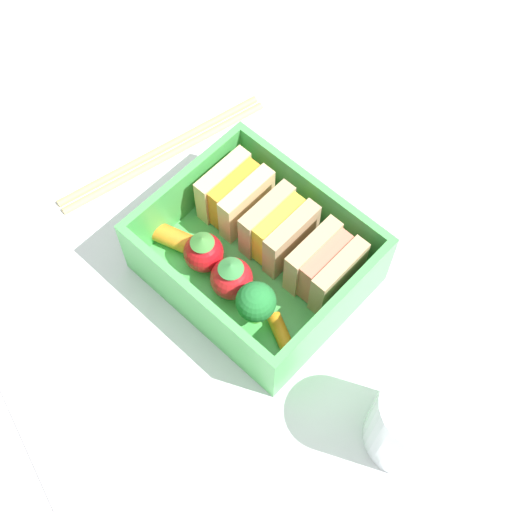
{
  "coord_description": "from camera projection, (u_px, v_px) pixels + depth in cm",
  "views": [
    {
      "loc": [
        17.24,
        -18.45,
        49.58
      ],
      "look_at": [
        0.0,
        0.0,
        2.7
      ],
      "focal_mm": 50.0,
      "sensor_mm": 36.0,
      "label": 1
    }
  ],
  "objects": [
    {
      "name": "chopstick_pair",
      "position": [
        163.0,
        151.0,
        0.61
      ],
      "size": [
        5.81,
        19.59,
        0.7
      ],
      "color": "tan",
      "rests_on": "ground_plane"
    },
    {
      "name": "sandwich_center",
      "position": [
        325.0,
        266.0,
        0.52
      ],
      "size": [
        3.72,
        5.03,
        4.5
      ],
      "color": "tan",
      "rests_on": "bento_tray"
    },
    {
      "name": "carrot_stick_left",
      "position": [
        283.0,
        338.0,
        0.51
      ],
      "size": [
        3.93,
        2.63,
        1.06
      ],
      "primitive_type": "cylinder",
      "rotation": [
        1.57,
        0.0,
        4.26
      ],
      "color": "orange",
      "rests_on": "bento_tray"
    },
    {
      "name": "strawberry_far_left",
      "position": [
        203.0,
        252.0,
        0.53
      ],
      "size": [
        3.05,
        3.05,
        3.65
      ],
      "color": "red",
      "rests_on": "bento_tray"
    },
    {
      "name": "ground_plane",
      "position": [
        256.0,
        278.0,
        0.57
      ],
      "size": [
        120.0,
        120.0,
        2.0
      ],
      "primitive_type": "cube",
      "color": "silver"
    },
    {
      "name": "drinking_glass",
      "position": [
        412.0,
        422.0,
        0.46
      ],
      "size": [
        5.5,
        5.5,
        7.53
      ],
      "primitive_type": "cylinder",
      "color": "white",
      "rests_on": "ground_plane"
    },
    {
      "name": "broccoli_floret",
      "position": [
        256.0,
        303.0,
        0.5
      ],
      "size": [
        2.93,
        2.93,
        4.27
      ],
      "color": "#8AD162",
      "rests_on": "bento_tray"
    },
    {
      "name": "folded_napkin",
      "position": [
        88.0,
        402.0,
        0.5
      ],
      "size": [
        15.05,
        13.18,
        0.4
      ],
      "primitive_type": "cube",
      "rotation": [
        0.0,
        0.0,
        -0.28
      ],
      "color": "silver",
      "rests_on": "ground_plane"
    },
    {
      "name": "sandwich_center_left",
      "position": [
        279.0,
        230.0,
        0.53
      ],
      "size": [
        3.72,
        5.03,
        4.5
      ],
      "color": "tan",
      "rests_on": "bento_tray"
    },
    {
      "name": "strawberry_left",
      "position": [
        228.0,
        275.0,
        0.52
      ],
      "size": [
        3.18,
        3.18,
        3.78
      ],
      "color": "red",
      "rests_on": "bento_tray"
    },
    {
      "name": "bento_rim",
      "position": [
        256.0,
        250.0,
        0.52
      ],
      "size": [
        15.49,
        12.99,
        4.91
      ],
      "color": "#4EB656",
      "rests_on": "bento_tray"
    },
    {
      "name": "sandwich_left",
      "position": [
        235.0,
        195.0,
        0.55
      ],
      "size": [
        3.72,
        5.03,
        4.5
      ],
      "color": "#E4C386",
      "rests_on": "bento_tray"
    },
    {
      "name": "bento_tray",
      "position": [
        256.0,
        269.0,
        0.55
      ],
      "size": [
        15.49,
        12.99,
        1.2
      ],
      "primitive_type": "cube",
      "color": "#4EB656",
      "rests_on": "ground_plane"
    },
    {
      "name": "carrot_stick_far_left",
      "position": [
        176.0,
        239.0,
        0.55
      ],
      "size": [
        4.04,
        2.61,
        1.57
      ],
      "primitive_type": "cylinder",
      "rotation": [
        1.57,
        0.0,
        1.87
      ],
      "color": "orange",
      "rests_on": "bento_tray"
    }
  ]
}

